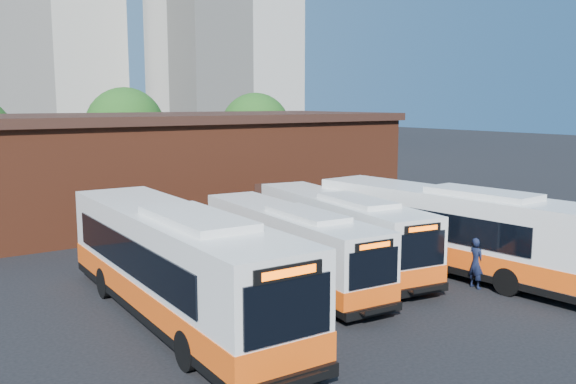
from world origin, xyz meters
TOP-DOWN VIEW (x-y plane):
  - ground at (0.00, 0.00)m, footprint 220.00×220.00m
  - bus_west at (-7.99, 1.98)m, footprint 3.23×14.07m
  - bus_midwest at (-2.48, 3.43)m, footprint 3.15×11.41m
  - bus_mideast at (0.78, 4.23)m, footprint 3.98×11.91m
  - bus_east at (4.09, 0.99)m, footprint 3.93×13.49m
  - transit_worker at (2.98, -1.40)m, footprint 0.54×0.77m
  - depot_building at (0.00, 20.00)m, footprint 28.60×12.60m
  - tree_mid at (2.00, 34.00)m, footprint 6.56×6.56m
  - tree_east at (13.00, 31.00)m, footprint 6.24×6.24m

SIDE VIEW (x-z plane):
  - ground at x=0.00m, z-range 0.00..0.00m
  - transit_worker at x=2.98m, z-range 0.00..2.00m
  - bus_midwest at x=-2.48m, z-range -0.14..2.93m
  - bus_mideast at x=0.78m, z-range -0.15..3.05m
  - bus_east at x=4.09m, z-range -0.17..3.46m
  - bus_west at x=-7.99m, z-range -0.18..3.64m
  - depot_building at x=0.00m, z-range 0.06..6.46m
  - tree_east at x=13.00m, z-range 0.85..8.81m
  - tree_mid at x=2.00m, z-range 0.90..9.26m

